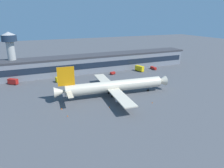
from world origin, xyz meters
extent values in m
plane|color=#4C4F54|center=(0.00, 0.00, 0.00)|extent=(600.00, 600.00, 0.00)
cube|color=gray|center=(0.00, 57.53, 5.62)|extent=(156.95, 15.39, 11.24)
cube|color=#38383D|center=(0.00, 57.53, 11.84)|extent=(160.09, 15.69, 1.20)
cube|color=#192333|center=(0.00, 49.79, 6.18)|extent=(153.81, 0.16, 4.05)
cylinder|color=beige|center=(-4.50, 4.55, 5.10)|extent=(51.91, 10.35, 5.78)
cone|color=beige|center=(22.92, 2.09, 5.10)|extent=(5.67, 5.93, 5.49)
cone|color=beige|center=(-32.21, 7.02, 5.10)|extent=(6.79, 5.75, 5.20)
cube|color=orange|center=(-29.20, 6.76, 12.61)|extent=(8.10, 1.22, 9.25)
cube|color=beige|center=(-28.14, 13.04, 5.96)|extent=(3.32, 10.57, 0.30)
cube|color=beige|center=(-29.27, 0.38, 5.96)|extent=(3.32, 10.57, 0.30)
cube|color=beige|center=(-5.20, 19.17, 4.52)|extent=(8.04, 23.66, 0.50)
cube|color=beige|center=(-7.78, -9.72, 4.52)|extent=(8.04, 23.66, 0.50)
cylinder|color=#99999E|center=(-4.51, 15.61, 2.53)|extent=(5.03, 3.59, 3.18)
cylinder|color=#99999E|center=(-6.48, -6.34, 2.53)|extent=(5.03, 3.59, 3.18)
cylinder|color=black|center=(15.03, 2.80, 0.55)|extent=(1.14, 0.60, 1.10)
cylinder|color=slate|center=(15.03, 2.80, 1.93)|extent=(0.24, 0.24, 2.21)
cylinder|color=black|center=(-6.84, 7.37, 0.55)|extent=(1.14, 0.60, 1.10)
cylinder|color=slate|center=(-6.84, 7.37, 1.93)|extent=(0.24, 0.24, 2.21)
cylinder|color=black|center=(-7.30, 2.19, 0.55)|extent=(1.14, 0.60, 1.10)
cylinder|color=slate|center=(-7.30, 2.19, 1.93)|extent=(0.24, 0.24, 2.21)
cylinder|color=#B7B7B2|center=(-53.66, 60.61, 12.25)|extent=(4.92, 4.92, 24.50)
cylinder|color=#1E2D42|center=(-53.66, 60.61, 26.50)|extent=(9.35, 9.35, 4.00)
cone|color=#A5A5A5|center=(-53.66, 60.61, 29.50)|extent=(8.42, 8.42, 2.00)
cube|color=red|center=(46.11, 43.14, 1.15)|extent=(2.25, 6.47, 1.60)
cube|color=black|center=(46.18, 44.90, 1.47)|extent=(1.93, 2.31, 0.40)
cylinder|color=black|center=(45.30, 45.41, 0.35)|extent=(0.33, 0.71, 0.70)
cylinder|color=black|center=(47.10, 45.34, 0.35)|extent=(0.33, 0.71, 0.70)
cylinder|color=black|center=(45.12, 40.94, 0.35)|extent=(0.33, 0.71, 0.70)
cylinder|color=black|center=(46.92, 40.87, 0.35)|extent=(0.33, 0.71, 0.70)
cube|color=yellow|center=(33.07, 42.60, 2.25)|extent=(4.39, 7.63, 3.80)
cube|color=black|center=(32.56, 44.51, 3.01)|extent=(2.97, 3.06, 0.95)
cylinder|color=black|center=(31.29, 44.73, 0.35)|extent=(0.47, 0.75, 0.70)
cylinder|color=black|center=(33.54, 45.34, 0.35)|extent=(0.47, 0.75, 0.70)
cylinder|color=black|center=(32.60, 39.86, 0.35)|extent=(0.47, 0.75, 0.70)
cylinder|color=black|center=(34.86, 40.47, 0.35)|extent=(0.47, 0.75, 0.70)
cube|color=yellow|center=(-25.62, 40.08, 1.85)|extent=(8.82, 4.72, 3.00)
cube|color=black|center=(-23.38, 40.63, 2.45)|extent=(3.47, 3.20, 0.75)
cylinder|color=black|center=(-23.07, 42.01, 0.35)|extent=(0.75, 0.46, 0.70)
cylinder|color=black|center=(-22.47, 39.56, 0.35)|extent=(0.75, 0.46, 0.70)
cylinder|color=black|center=(-28.78, 40.61, 0.35)|extent=(0.75, 0.46, 0.70)
cylinder|color=black|center=(-28.18, 38.16, 0.35)|extent=(0.75, 0.46, 0.70)
cube|color=red|center=(-54.41, 45.74, 1.95)|extent=(6.17, 5.64, 3.20)
cube|color=black|center=(-55.69, 46.78, 2.59)|extent=(3.02, 3.04, 0.80)
cylinder|color=black|center=(-56.72, 46.22, 0.35)|extent=(0.73, 0.67, 0.70)
cylinder|color=black|center=(-55.36, 47.90, 0.35)|extent=(0.73, 0.67, 0.70)
cylinder|color=black|center=(-53.46, 43.58, 0.35)|extent=(0.73, 0.67, 0.70)
cylinder|color=black|center=(-52.10, 45.26, 0.35)|extent=(0.73, 0.67, 0.70)
cube|color=red|center=(10.70, 42.27, 1.10)|extent=(4.04, 3.00, 1.50)
cube|color=black|center=(11.65, 42.57, 1.40)|extent=(1.76, 2.14, 0.38)
cylinder|color=black|center=(11.63, 43.51, 0.35)|extent=(0.76, 0.50, 0.70)
cylinder|color=black|center=(12.18, 41.79, 0.35)|extent=(0.76, 0.50, 0.70)
cylinder|color=black|center=(9.23, 42.74, 0.35)|extent=(0.76, 0.50, 0.70)
cylinder|color=black|center=(9.78, 41.03, 0.35)|extent=(0.76, 0.50, 0.70)
cone|color=#F2590C|center=(-13.14, -8.51, 0.32)|extent=(0.51, 0.51, 0.64)
cone|color=#F2590C|center=(-32.68, -9.74, 0.29)|extent=(0.46, 0.46, 0.58)
cone|color=#F2590C|center=(7.59, -12.20, 0.33)|extent=(0.52, 0.52, 0.65)
cone|color=#F2590C|center=(-33.72, -1.78, 0.35)|extent=(0.56, 0.56, 0.70)
camera|label=1|loc=(-46.35, -87.73, 39.76)|focal=32.85mm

